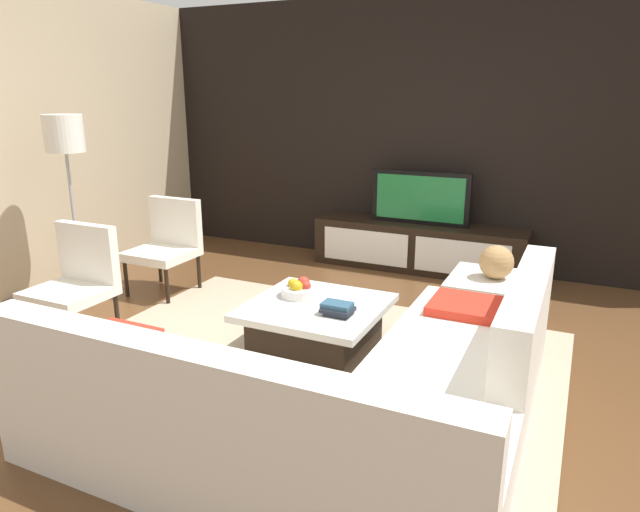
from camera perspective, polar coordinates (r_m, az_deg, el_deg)
The scene contains 15 objects.
ground_plane at distance 4.08m, azimuth 0.28°, elevation -10.50°, with size 14.00×14.00×0.00m, color brown.
feature_wall_back at distance 6.22m, azimuth 11.08°, elevation 11.88°, with size 6.40×0.12×2.80m, color black.
side_wall_left at distance 5.91m, azimuth -28.64°, elevation 10.03°, with size 0.12×5.20×2.80m, color #C6B28E.
area_rug at distance 4.12m, azimuth -1.01°, elevation -10.17°, with size 3.39×2.48×0.01m, color tan.
media_console at distance 6.12m, azimuth 9.79°, elevation 0.93°, with size 2.21×0.49×0.50m.
television at distance 6.00m, azimuth 10.03°, elevation 5.77°, with size 1.03×0.06×0.55m.
sectional_couch at distance 3.07m, azimuth 2.43°, elevation -14.03°, with size 2.42×2.40×0.83m.
coffee_table at distance 4.12m, azimuth -0.40°, elevation -7.16°, with size 0.94×0.92×0.38m.
accent_chair_near at distance 4.68m, azimuth -23.14°, elevation -1.85°, with size 0.55×0.51×0.87m.
floor_lamp at distance 5.47m, azimuth -24.22°, elevation 10.17°, with size 0.33×0.33×1.65m.
ottoman at distance 4.81m, azimuth 16.96°, elevation -4.42°, with size 0.70×0.70×0.40m, color white.
fruit_bowl at distance 4.19m, azimuth -2.04°, elevation -3.35°, with size 0.28×0.28×0.14m.
accent_chair_far at distance 5.54m, azimuth -15.03°, elevation 1.53°, with size 0.56×0.54×0.87m.
decorative_ball at distance 4.71m, azimuth 17.29°, elevation -0.59°, with size 0.27×0.27×0.27m, color #AD8451.
book_stack at distance 3.85m, azimuth 1.79°, elevation -5.32°, with size 0.22×0.16×0.08m.
Camera 1 is at (1.54, -3.31, 1.83)m, focal length 31.88 mm.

